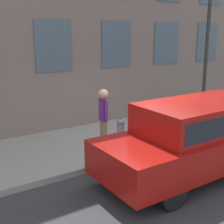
{
  "coord_description": "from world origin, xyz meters",
  "views": [
    {
      "loc": [
        -6.1,
        5.11,
        3.32
      ],
      "look_at": [
        0.76,
        0.59,
        1.2
      ],
      "focal_mm": 50.0,
      "sensor_mm": 36.0,
      "label": 1
    }
  ],
  "objects_px": {
    "fire_hydrant": "(120,133)",
    "street_lamp": "(210,2)",
    "person": "(103,113)",
    "parked_truck_red_near": "(199,134)"
  },
  "relations": [
    {
      "from": "fire_hydrant",
      "to": "parked_truck_red_near",
      "type": "distance_m",
      "value": 2.25
    },
    {
      "from": "fire_hydrant",
      "to": "street_lamp",
      "type": "xyz_separation_m",
      "value": [
        0.28,
        -3.65,
        3.65
      ]
    },
    {
      "from": "parked_truck_red_near",
      "to": "street_lamp",
      "type": "xyz_separation_m",
      "value": [
        2.34,
        -2.83,
        3.24
      ]
    },
    {
      "from": "person",
      "to": "street_lamp",
      "type": "bearing_deg",
      "value": 43.31
    },
    {
      "from": "person",
      "to": "street_lamp",
      "type": "distance_m",
      "value": 5.09
    },
    {
      "from": "fire_hydrant",
      "to": "person",
      "type": "bearing_deg",
      "value": 60.96
    },
    {
      "from": "parked_truck_red_near",
      "to": "street_lamp",
      "type": "relative_size",
      "value": 0.75
    },
    {
      "from": "parked_truck_red_near",
      "to": "person",
      "type": "bearing_deg",
      "value": 28.43
    },
    {
      "from": "fire_hydrant",
      "to": "parked_truck_red_near",
      "type": "height_order",
      "value": "parked_truck_red_near"
    },
    {
      "from": "fire_hydrant",
      "to": "street_lamp",
      "type": "height_order",
      "value": "street_lamp"
    }
  ]
}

